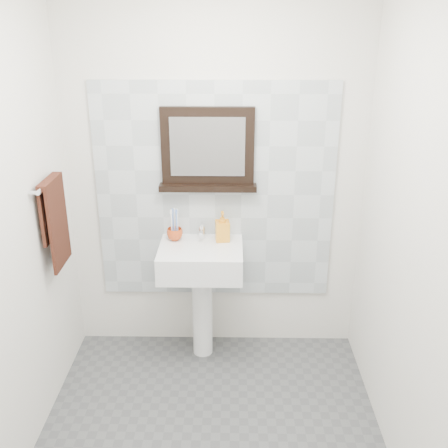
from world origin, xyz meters
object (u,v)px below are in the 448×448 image
(soap_dispenser, at_px, (222,226))
(framed_mirror, at_px, (208,151))
(hand_towel, at_px, (54,216))
(pedestal_sink, at_px, (201,271))
(toothbrush_cup, at_px, (175,234))

(soap_dispenser, bearing_deg, framed_mirror, 131.04)
(framed_mirror, bearing_deg, hand_towel, -154.02)
(pedestal_sink, height_order, soap_dispenser, soap_dispenser)
(framed_mirror, distance_m, hand_towel, 1.04)
(soap_dispenser, xyz_separation_m, hand_towel, (-0.99, -0.35, 0.20))
(toothbrush_cup, height_order, hand_towel, hand_towel)
(soap_dispenser, height_order, hand_towel, hand_towel)
(soap_dispenser, distance_m, framed_mirror, 0.51)
(pedestal_sink, relative_size, soap_dispenser, 4.69)
(soap_dispenser, bearing_deg, pedestal_sink, -151.86)
(pedestal_sink, relative_size, toothbrush_cup, 9.06)
(toothbrush_cup, bearing_deg, framed_mirror, 20.19)
(hand_towel, bearing_deg, soap_dispenser, 19.49)
(pedestal_sink, distance_m, toothbrush_cup, 0.31)
(framed_mirror, bearing_deg, pedestal_sink, -103.44)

